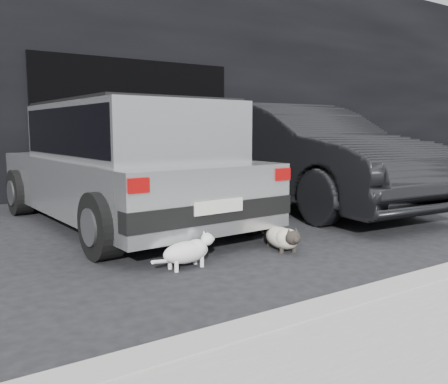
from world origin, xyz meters
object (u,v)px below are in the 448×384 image
cat_siamese (283,238)px  cat_white (189,251)px  second_car (298,155)px  silver_hatchback (126,158)px

cat_siamese → cat_white: cat_white is taller
second_car → cat_white: 3.92m
silver_hatchback → cat_siamese: 2.49m
silver_hatchback → second_car: (2.95, -0.11, -0.05)m
silver_hatchback → cat_white: silver_hatchback is taller
silver_hatchback → cat_siamese: size_ratio=5.54×
second_car → cat_white: bearing=-143.5°
second_car → silver_hatchback: bearing=-178.6°
silver_hatchback → cat_siamese: (0.85, -2.22, -0.76)m
silver_hatchback → second_car: bearing=-5.4°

